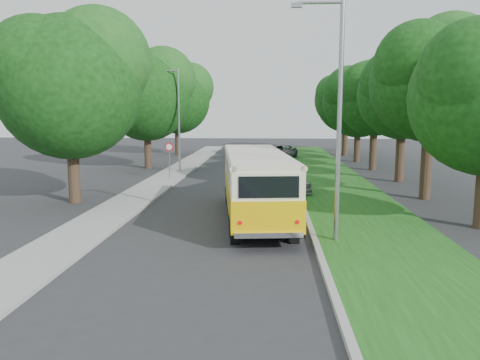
# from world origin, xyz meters

# --- Properties ---
(ground) EXTENTS (120.00, 120.00, 0.00)m
(ground) POSITION_xyz_m (0.00, 0.00, 0.00)
(ground) COLOR #2D2D2F
(ground) RESTS_ON ground
(curb) EXTENTS (0.20, 70.00, 0.15)m
(curb) POSITION_xyz_m (3.60, 5.00, 0.07)
(curb) COLOR gray
(curb) RESTS_ON ground
(grass_verge) EXTENTS (4.50, 70.00, 0.13)m
(grass_verge) POSITION_xyz_m (5.95, 5.00, 0.07)
(grass_verge) COLOR #1C4C14
(grass_verge) RESTS_ON ground
(sidewalk) EXTENTS (2.20, 70.00, 0.12)m
(sidewalk) POSITION_xyz_m (-4.80, 5.00, 0.06)
(sidewalk) COLOR gray
(sidewalk) RESTS_ON ground
(treeline) EXTENTS (24.27, 41.91, 9.46)m
(treeline) POSITION_xyz_m (3.15, 17.99, 5.93)
(treeline) COLOR #332319
(treeline) RESTS_ON ground
(lamppost_near) EXTENTS (1.71, 0.16, 8.00)m
(lamppost_near) POSITION_xyz_m (4.21, -2.50, 4.37)
(lamppost_near) COLOR gray
(lamppost_near) RESTS_ON ground
(lamppost_far) EXTENTS (1.71, 0.16, 7.50)m
(lamppost_far) POSITION_xyz_m (-4.70, 16.00, 4.12)
(lamppost_far) COLOR gray
(lamppost_far) RESTS_ON ground
(warning_sign) EXTENTS (0.56, 0.10, 2.50)m
(warning_sign) POSITION_xyz_m (-4.50, 11.98, 1.71)
(warning_sign) COLOR gray
(warning_sign) RESTS_ON ground
(vintage_bus) EXTENTS (3.52, 9.76, 2.83)m
(vintage_bus) POSITION_xyz_m (1.49, 0.91, 1.42)
(vintage_bus) COLOR yellow
(vintage_bus) RESTS_ON ground
(car_silver) EXTENTS (2.85, 4.59, 1.46)m
(car_silver) POSITION_xyz_m (3.00, 7.71, 0.73)
(car_silver) COLOR #A5A4A9
(car_silver) RESTS_ON ground
(car_white) EXTENTS (1.58, 4.51, 1.48)m
(car_white) POSITION_xyz_m (1.57, 17.77, 0.74)
(car_white) COLOR silver
(car_white) RESTS_ON ground
(car_blue) EXTENTS (3.30, 5.26, 1.42)m
(car_blue) POSITION_xyz_m (1.55, 19.78, 0.71)
(car_blue) COLOR navy
(car_blue) RESTS_ON ground
(car_grey) EXTENTS (3.81, 5.38, 1.36)m
(car_grey) POSITION_xyz_m (2.95, 25.27, 0.68)
(car_grey) COLOR slate
(car_grey) RESTS_ON ground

